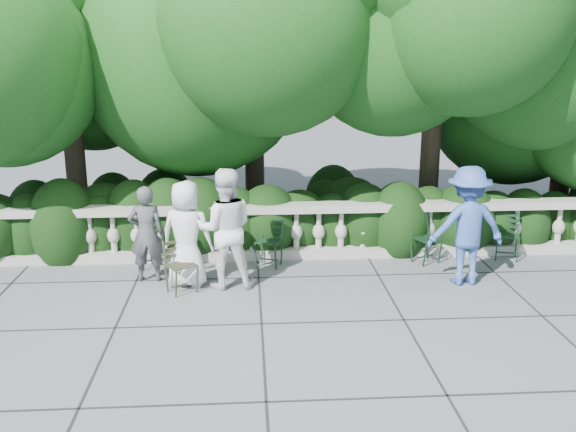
{
  "coord_description": "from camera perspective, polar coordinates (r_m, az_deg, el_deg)",
  "views": [
    {
      "loc": [
        -0.67,
        -9.17,
        3.77
      ],
      "look_at": [
        0.0,
        1.0,
        1.0
      ],
      "focal_mm": 40.0,
      "sensor_mm": 36.0,
      "label": 1
    }
  ],
  "objects": [
    {
      "name": "ground",
      "position": [
        9.94,
        0.38,
        -7.09
      ],
      "size": [
        90.0,
        90.0,
        0.0
      ],
      "primitive_type": "plane",
      "color": "#575A5F",
      "rests_on": "ground"
    },
    {
      "name": "tree_canopy",
      "position": [
        12.44,
        2.59,
        16.07
      ],
      "size": [
        15.04,
        6.52,
        6.78
      ],
      "color": "#3F3023",
      "rests_on": "ground"
    },
    {
      "name": "chair_b",
      "position": [
        11.08,
        -1.96,
        -4.7
      ],
      "size": [
        0.58,
        0.61,
        0.84
      ],
      "primitive_type": null,
      "rotation": [
        0.0,
        0.0,
        -0.37
      ],
      "color": "black",
      "rests_on": "ground"
    },
    {
      "name": "person_woman_grey",
      "position": [
        10.55,
        -12.46,
        -1.56
      ],
      "size": [
        0.58,
        0.38,
        1.58
      ],
      "primitive_type": "imported",
      "rotation": [
        0.0,
        0.0,
        3.14
      ],
      "color": "#424347",
      "rests_on": "ground"
    },
    {
      "name": "chair_f",
      "position": [
        11.53,
        12.57,
        -4.26
      ],
      "size": [
        0.61,
        0.63,
        0.84
      ],
      "primitive_type": null,
      "rotation": [
        0.0,
        0.0,
        0.48
      ],
      "color": "black",
      "rests_on": "ground"
    },
    {
      "name": "person_casual_man",
      "position": [
        10.06,
        -5.63,
        -1.11
      ],
      "size": [
        0.96,
        0.77,
        1.91
      ],
      "primitive_type": "imported",
      "rotation": [
        0.0,
        0.0,
        3.19
      ],
      "color": "white",
      "rests_on": "ground"
    },
    {
      "name": "chair_e",
      "position": [
        12.06,
        18.8,
        -3.85
      ],
      "size": [
        0.56,
        0.59,
        0.84
      ],
      "primitive_type": null,
      "rotation": [
        0.0,
        0.0,
        -0.3
      ],
      "color": "black",
      "rests_on": "ground"
    },
    {
      "name": "shrub_hedge",
      "position": [
        12.76,
        -0.59,
        -1.98
      ],
      "size": [
        15.0,
        2.6,
        1.7
      ],
      "primitive_type": null,
      "color": "black",
      "rests_on": "ground"
    },
    {
      "name": "balustrade",
      "position": [
        11.47,
        -0.26,
        -1.43
      ],
      "size": [
        12.0,
        0.44,
        1.0
      ],
      "color": "#9E998E",
      "rests_on": "ground"
    },
    {
      "name": "person_businessman",
      "position": [
        10.2,
        -8.99,
        -1.59
      ],
      "size": [
        0.95,
        0.75,
        1.71
      ],
      "primitive_type": "imported",
      "rotation": [
        0.0,
        0.0,
        2.87
      ],
      "color": "white",
      "rests_on": "ground"
    },
    {
      "name": "person_older_blue",
      "position": [
        10.55,
        15.63,
        -0.84
      ],
      "size": [
        1.28,
        0.79,
        1.92
      ],
      "primitive_type": "imported",
      "rotation": [
        0.0,
        0.0,
        3.21
      ],
      "color": "#3655A4",
      "rests_on": "ground"
    },
    {
      "name": "chair_weathered",
      "position": [
        10.09,
        -9.01,
        -6.94
      ],
      "size": [
        0.63,
        0.64,
        0.84
      ],
      "primitive_type": null,
      "rotation": [
        0.0,
        0.0,
        0.55
      ],
      "color": "black",
      "rests_on": "ground"
    },
    {
      "name": "chair_c",
      "position": [
        11.28,
        -11.79,
        -4.66
      ],
      "size": [
        0.55,
        0.58,
        0.84
      ],
      "primitive_type": null,
      "rotation": [
        0.0,
        0.0,
        0.27
      ],
      "color": "black",
      "rests_on": "ground"
    }
  ]
}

